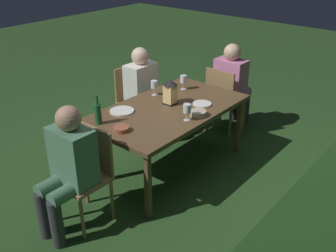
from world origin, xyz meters
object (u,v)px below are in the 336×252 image
object	(u,v)px
dining_table	(168,112)
wine_glass_c	(154,85)
person_in_pink	(233,82)
bowl_bread	(121,129)
person_in_green	(68,165)
wine_glass_a	(183,80)
person_in_cream	(145,90)
lantern_centerpiece	(170,91)
plate_a	(122,111)
chair_head_far	(88,171)
green_bottle_on_table	(98,113)
chair_head_near	(224,98)
chair_side_left_a	(134,97)
wine_glass_b	(187,109)
plate_b	(202,104)
bowl_olives	(198,113)

from	to	relation	value
dining_table	wine_glass_c	world-z (taller)	wine_glass_c
person_in_pink	bowl_bread	size ratio (longest dim) A/B	7.56
person_in_pink	person_in_green	distance (m)	2.60
person_in_green	wine_glass_a	size ratio (longest dim) A/B	6.80
person_in_cream	lantern_centerpiece	xyz separation A→B (m)	(0.29, 0.64, 0.23)
plate_a	person_in_green	bearing A→B (deg)	17.81
person_in_pink	chair_head_far	distance (m)	2.41
lantern_centerpiece	wine_glass_a	distance (m)	0.46
person_in_pink	green_bottle_on_table	bearing A→B (deg)	-7.47
chair_head_near	person_in_green	distance (m)	2.41
plate_a	lantern_centerpiece	bearing A→B (deg)	152.29
chair_side_left_a	plate_a	bearing A→B (deg)	37.51
person_in_cream	chair_head_far	bearing A→B (deg)	24.80
green_bottle_on_table	wine_glass_a	world-z (taller)	green_bottle_on_table
wine_glass_b	plate_a	world-z (taller)	wine_glass_b
green_bottle_on_table	lantern_centerpiece	bearing A→B (deg)	164.91
plate_b	chair_side_left_a	bearing A→B (deg)	-94.73
chair_head_near	wine_glass_a	size ratio (longest dim) A/B	5.15
dining_table	person_in_green	xyz separation A→B (m)	(1.30, 0.00, -0.03)
person_in_pink	wine_glass_b	bearing A→B (deg)	13.38
chair_head_near	plate_a	size ratio (longest dim) A/B	3.50
bowl_olives	person_in_pink	bearing A→B (deg)	-164.03
chair_head_far	lantern_centerpiece	size ratio (longest dim) A/B	3.28
chair_head_far	chair_side_left_a	distance (m)	1.73
green_bottle_on_table	bowl_olives	bearing A→B (deg)	140.38
chair_head_near	person_in_green	xyz separation A→B (m)	(2.40, 0.00, 0.15)
wine_glass_c	plate_a	distance (m)	0.57
chair_side_left_a	wine_glass_b	world-z (taller)	wine_glass_b
wine_glass_a	plate_a	distance (m)	0.91
chair_side_left_a	person_in_pink	bearing A→B (deg)	135.99
chair_side_left_a	green_bottle_on_table	world-z (taller)	green_bottle_on_table
wine_glass_b	bowl_olives	distance (m)	0.18
green_bottle_on_table	plate_b	distance (m)	1.13
lantern_centerpiece	plate_a	bearing A→B (deg)	-27.71
wine_glass_b	bowl_bread	xyz separation A→B (m)	(0.57, -0.32, -0.09)
wine_glass_a	bowl_bread	size ratio (longest dim) A/B	1.11
lantern_centerpiece	wine_glass_c	distance (m)	0.31
person_in_pink	chair_head_far	world-z (taller)	person_in_pink
person_in_pink	person_in_cream	size ratio (longest dim) A/B	1.00
person_in_pink	plate_a	world-z (taller)	person_in_pink
bowl_olives	wine_glass_c	bearing A→B (deg)	-100.77
wine_glass_a	plate_a	xyz separation A→B (m)	(0.90, -0.09, -0.11)
plate_a	chair_head_far	bearing A→B (deg)	22.22
plate_a	wine_glass_a	bearing A→B (deg)	174.04
chair_side_left_a	wine_glass_a	distance (m)	0.78
dining_table	bowl_bread	bearing A→B (deg)	1.03
plate_a	person_in_cream	bearing A→B (deg)	-152.87
chair_head_far	person_in_green	bearing A→B (deg)	0.00
person_in_green	wine_glass_a	xyz separation A→B (m)	(-1.82, -0.20, 0.20)
wine_glass_b	bowl_bread	bearing A→B (deg)	-29.76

